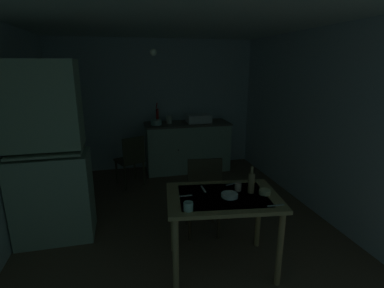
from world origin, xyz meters
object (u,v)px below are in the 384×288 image
object	(u,v)px
sink_basin	(198,118)
mixing_bowl_counter	(156,122)
hutch_cabinet	(49,160)
chair_by_counter	(131,159)
mug_dark	(238,187)
hand_pump	(157,115)
glass_bottle	(251,182)
serving_bowl_wide	(230,195)
dining_table	(223,206)
chair_far_side	(203,195)

from	to	relation	value
sink_basin	mixing_bowl_counter	world-z (taller)	sink_basin
hutch_cabinet	chair_by_counter	bearing A→B (deg)	55.12
sink_basin	chair_by_counter	xyz separation A→B (m)	(-1.30, -0.58, -0.53)
sink_basin	mixing_bowl_counter	distance (m)	0.81
chair_by_counter	mug_dark	world-z (taller)	chair_by_counter
hutch_cabinet	hand_pump	size ratio (longest dim) A/B	5.23
hutch_cabinet	mug_dark	size ratio (longest dim) A/B	25.18
glass_bottle	serving_bowl_wide	bearing A→B (deg)	-169.13
mixing_bowl_counter	mug_dark	world-z (taller)	mixing_bowl_counter
chair_by_counter	serving_bowl_wide	bearing A→B (deg)	-70.01
mixing_bowl_counter	serving_bowl_wide	size ratio (longest dim) A/B	1.32
hutch_cabinet	hand_pump	distance (m)	2.42
chair_by_counter	serving_bowl_wide	size ratio (longest dim) A/B	5.54
dining_table	hutch_cabinet	bearing A→B (deg)	150.69
dining_table	chair_by_counter	world-z (taller)	chair_by_counter
glass_bottle	mixing_bowl_counter	bearing A→B (deg)	101.79
dining_table	mug_dark	size ratio (longest dim) A/B	14.19
sink_basin	chair_by_counter	world-z (taller)	sink_basin
dining_table	chair_far_side	distance (m)	0.61
serving_bowl_wide	mug_dark	world-z (taller)	mug_dark
chair_by_counter	mug_dark	bearing A→B (deg)	-66.10
chair_far_side	serving_bowl_wide	bearing A→B (deg)	-82.83
chair_by_counter	glass_bottle	distance (m)	2.56
mixing_bowl_counter	chair_by_counter	xyz separation A→B (m)	(-0.50, -0.53, -0.50)
mixing_bowl_counter	dining_table	world-z (taller)	mixing_bowl_counter
mixing_bowl_counter	dining_table	distance (m)	2.84
chair_far_side	glass_bottle	size ratio (longest dim) A/B	3.70
mug_dark	glass_bottle	distance (m)	0.14
mixing_bowl_counter	serving_bowl_wide	distance (m)	2.87
serving_bowl_wide	sink_basin	bearing A→B (deg)	81.07
dining_table	mug_dark	bearing A→B (deg)	22.91
mug_dark	glass_bottle	bearing A→B (deg)	-35.51
hutch_cabinet	dining_table	distance (m)	1.99
serving_bowl_wide	glass_bottle	xyz separation A→B (m)	(0.24, 0.05, 0.09)
dining_table	mug_dark	world-z (taller)	mug_dark
hutch_cabinet	mixing_bowl_counter	distance (m)	2.32
hand_pump	dining_table	distance (m)	2.94
hutch_cabinet	hand_pump	xyz separation A→B (m)	(1.45, 1.94, 0.14)
hutch_cabinet	glass_bottle	distance (m)	2.22
mixing_bowl_counter	hand_pump	bearing A→B (deg)	70.89
mug_dark	hand_pump	bearing A→B (deg)	99.02
hand_pump	chair_by_counter	distance (m)	1.03
mixing_bowl_counter	chair_by_counter	world-z (taller)	mixing_bowl_counter
sink_basin	mug_dark	size ratio (longest dim) A/B	5.44
chair_by_counter	mug_dark	xyz separation A→B (m)	(0.98, -2.20, 0.35)
serving_bowl_wide	hutch_cabinet	bearing A→B (deg)	150.31
chair_far_side	serving_bowl_wide	distance (m)	0.69
chair_by_counter	mug_dark	size ratio (longest dim) A/B	10.67
hutch_cabinet	mug_dark	bearing A→B (deg)	-25.05
dining_table	chair_far_side	xyz separation A→B (m)	(-0.03, 0.59, -0.15)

